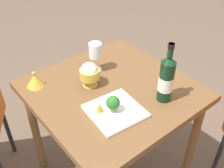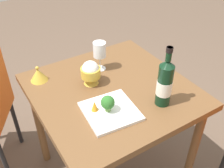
# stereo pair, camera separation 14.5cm
# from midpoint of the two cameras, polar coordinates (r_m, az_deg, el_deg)

# --- Properties ---
(dining_table) EXTENTS (0.84, 0.84, 0.76)m
(dining_table) POSITION_cam_midpoint_polar(r_m,az_deg,el_deg) (1.53, 2.72, -3.93)
(dining_table) COLOR brown
(dining_table) RESTS_ON ground_plane
(wine_bottle) EXTENTS (0.08, 0.08, 0.33)m
(wine_bottle) POSITION_cam_midpoint_polar(r_m,az_deg,el_deg) (1.33, 14.33, 0.11)
(wine_bottle) COLOR black
(wine_bottle) RESTS_ON dining_table
(wine_glass) EXTENTS (0.08, 0.08, 0.18)m
(wine_glass) POSITION_cam_midpoint_polar(r_m,az_deg,el_deg) (1.55, -0.01, 7.15)
(wine_glass) COLOR white
(wine_glass) RESTS_ON dining_table
(rice_bowl) EXTENTS (0.11, 0.11, 0.14)m
(rice_bowl) POSITION_cam_midpoint_polar(r_m,az_deg,el_deg) (1.46, -1.79, 2.45)
(rice_bowl) COLOR gold
(rice_bowl) RESTS_ON dining_table
(rice_bowl_lid) EXTENTS (0.10, 0.10, 0.09)m
(rice_bowl_lid) POSITION_cam_midpoint_polar(r_m,az_deg,el_deg) (1.54, -12.95, 1.89)
(rice_bowl_lid) COLOR gold
(rice_bowl_lid) RESTS_ON dining_table
(serving_plate) EXTENTS (0.27, 0.27, 0.02)m
(serving_plate) POSITION_cam_midpoint_polar(r_m,az_deg,el_deg) (1.31, 2.81, -5.98)
(serving_plate) COLOR white
(serving_plate) RESTS_ON dining_table
(broccoli_floret) EXTENTS (0.07, 0.07, 0.09)m
(broccoli_floret) POSITION_cam_midpoint_polar(r_m,az_deg,el_deg) (1.27, 2.35, -4.18)
(broccoli_floret) COLOR #729E4C
(broccoli_floret) RESTS_ON serving_plate
(carrot_garnish_left) EXTENTS (0.03, 0.03, 0.05)m
(carrot_garnish_left) POSITION_cam_midpoint_polar(r_m,az_deg,el_deg) (1.29, -0.55, -4.85)
(carrot_garnish_left) COLOR orange
(carrot_garnish_left) RESTS_ON serving_plate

